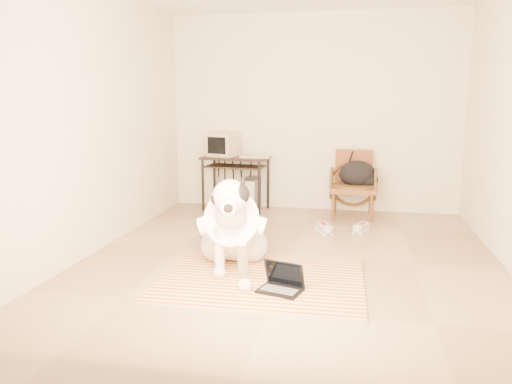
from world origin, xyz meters
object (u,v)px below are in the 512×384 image
(dog, at_px, (233,229))
(laptop, at_px, (282,283))
(computer_desk, at_px, (235,164))
(crt_monitor, at_px, (223,144))
(backpack, at_px, (359,175))
(pc_tower, at_px, (251,194))
(rattan_chair, at_px, (353,184))

(dog, bearing_deg, laptop, -42.70)
(laptop, relative_size, computer_desk, 0.41)
(computer_desk, bearing_deg, crt_monitor, 165.33)
(laptop, bearing_deg, backpack, 77.75)
(computer_desk, distance_m, pc_tower, 0.48)
(dog, bearing_deg, backpack, 63.99)
(computer_desk, distance_m, rattan_chair, 1.64)
(rattan_chair, bearing_deg, pc_tower, 173.73)
(laptop, xyz_separation_m, computer_desk, (-1.08, 2.91, 0.57))
(laptop, height_order, crt_monitor, crt_monitor)
(laptop, distance_m, rattan_chair, 2.88)
(backpack, bearing_deg, dog, -116.01)
(dog, height_order, computer_desk, dog)
(computer_desk, height_order, crt_monitor, crt_monitor)
(pc_tower, bearing_deg, rattan_chair, -6.27)
(pc_tower, xyz_separation_m, rattan_chair, (1.41, -0.15, 0.22))
(computer_desk, bearing_deg, dog, -76.98)
(crt_monitor, bearing_deg, dog, -73.17)
(dog, height_order, rattan_chair, dog)
(laptop, bearing_deg, rattan_chair, 79.22)
(crt_monitor, bearing_deg, laptop, -66.75)
(dog, distance_m, crt_monitor, 2.64)
(rattan_chair, bearing_deg, laptop, -100.78)
(crt_monitor, distance_m, pc_tower, 0.80)
(computer_desk, distance_m, backpack, 1.70)
(dog, relative_size, rattan_chair, 1.47)
(laptop, bearing_deg, dog, 137.30)
(computer_desk, relative_size, crt_monitor, 2.12)
(dog, xyz_separation_m, laptop, (0.52, -0.48, -0.30))
(laptop, distance_m, pc_tower, 3.10)
(laptop, relative_size, crt_monitor, 0.88)
(crt_monitor, relative_size, pc_tower, 0.94)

